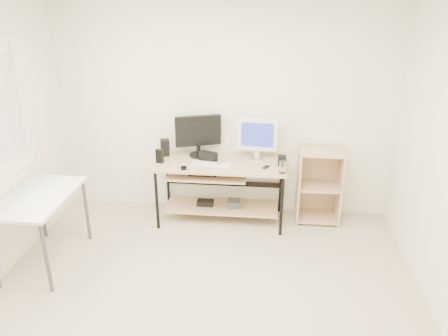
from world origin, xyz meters
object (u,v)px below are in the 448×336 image
shelf_unit (318,184)px  audio_controller (160,156)px  black_monitor (198,133)px  side_table (39,203)px  desk (219,179)px  white_imac (257,135)px

shelf_unit → audio_controller: (-1.85, -0.25, 0.38)m
audio_controller → black_monitor: bearing=43.0°
side_table → black_monitor: size_ratio=1.89×
shelf_unit → black_monitor: bearing=179.5°
side_table → shelf_unit: bearing=23.3°
desk → audio_controller: audio_controller is taller
black_monitor → audio_controller: bearing=-166.7°
black_monitor → audio_controller: (-0.41, -0.26, -0.20)m
shelf_unit → audio_controller: audio_controller is taller
black_monitor → white_imac: white_imac is taller
desk → black_monitor: bearing=146.7°
side_table → white_imac: (2.09, 1.21, 0.37)m
side_table → white_imac: white_imac is taller
desk → white_imac: (0.43, 0.15, 0.50)m
white_imac → audio_controller: (-1.10, -0.24, -0.21)m
side_table → audio_controller: audio_controller is taller
side_table → audio_controller: bearing=44.7°
desk → audio_controller: (-0.67, -0.09, 0.29)m
side_table → shelf_unit: size_ratio=1.11×
desk → white_imac: 0.68m
audio_controller → white_imac: bearing=22.5°
shelf_unit → audio_controller: bearing=-172.3°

